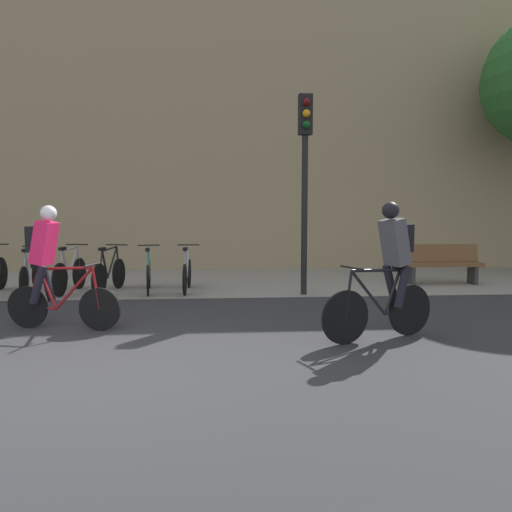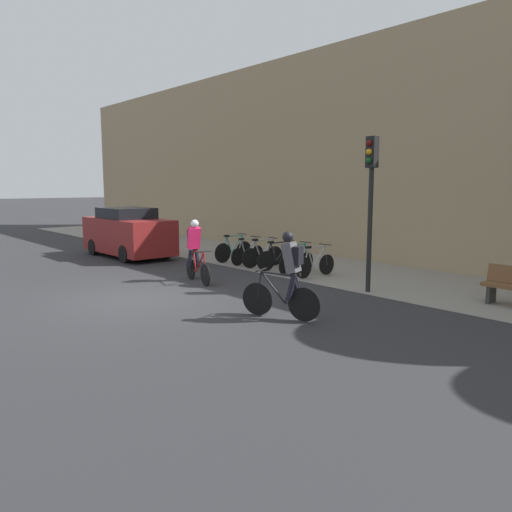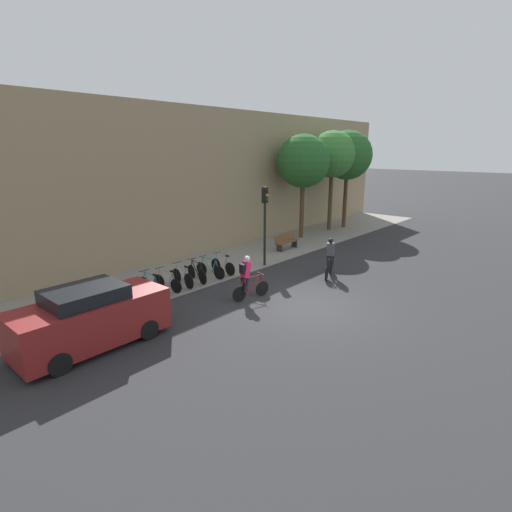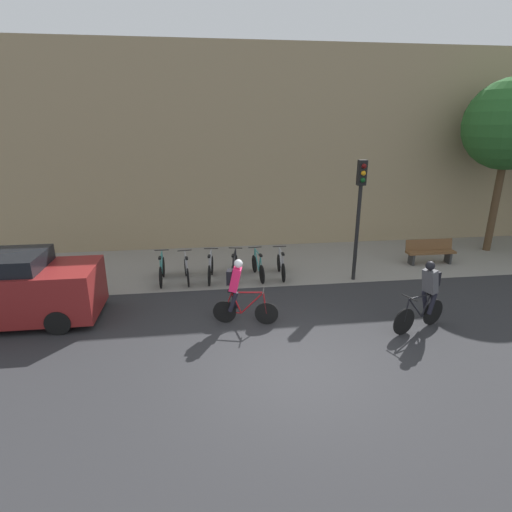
{
  "view_description": "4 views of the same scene",
  "coord_description": "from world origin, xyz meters",
  "views": [
    {
      "loc": [
        1.44,
        -4.88,
        1.7
      ],
      "look_at": [
        2.1,
        4.14,
        0.84
      ],
      "focal_mm": 35.0,
      "sensor_mm": 36.0,
      "label": 1
    },
    {
      "loc": [
        10.64,
        -5.49,
        2.68
      ],
      "look_at": [
        1.94,
        2.02,
        1.05
      ],
      "focal_mm": 35.0,
      "sensor_mm": 36.0,
      "label": 2
    },
    {
      "loc": [
        -11.53,
        -7.52,
        5.62
      ],
      "look_at": [
        1.0,
        3.51,
        1.12
      ],
      "focal_mm": 28.0,
      "sensor_mm": 36.0,
      "label": 3
    },
    {
      "loc": [
        -1.69,
        -6.99,
        4.94
      ],
      "look_at": [
        -0.41,
        2.86,
        1.61
      ],
      "focal_mm": 28.0,
      "sensor_mm": 36.0,
      "label": 4
    }
  ],
  "objects": [
    {
      "name": "traffic_light_pole",
      "position": [
        3.09,
        4.77,
        2.67
      ],
      "size": [
        0.26,
        0.3,
        3.87
      ],
      "color": "black",
      "rests_on": "ground"
    },
    {
      "name": "parked_bike_0",
      "position": [
        -3.15,
        5.36,
        0.41
      ],
      "size": [
        0.46,
        1.64,
        0.98
      ],
      "color": "black",
      "rests_on": "ground"
    },
    {
      "name": "parked_bike_3",
      "position": [
        -0.8,
        5.35,
        0.39
      ],
      "size": [
        0.48,
        1.6,
        0.95
      ],
      "color": "black",
      "rests_on": "ground"
    },
    {
      "name": "building_facade",
      "position": [
        0.0,
        9.3,
        3.89
      ],
      "size": [
        44.0,
        0.6,
        7.79
      ],
      "primitive_type": "cube",
      "color": "#9E8966",
      "rests_on": "ground"
    },
    {
      "name": "cyclist_pink",
      "position": [
        -0.95,
        2.25,
        0.95
      ],
      "size": [
        1.66,
        0.58,
        1.74
      ],
      "color": "black",
      "rests_on": "ground"
    },
    {
      "name": "street_tree_0",
      "position": [
        9.64,
        7.17,
        4.85
      ],
      "size": [
        3.31,
        3.31,
        6.52
      ],
      "color": "#4C3823",
      "rests_on": "ground"
    },
    {
      "name": "bench",
      "position": [
        6.42,
        5.95,
        0.47
      ],
      "size": [
        1.79,
        0.44,
        0.89
      ],
      "color": "brown",
      "rests_on": "ground"
    },
    {
      "name": "cyclist_grey",
      "position": [
        3.64,
        1.4,
        0.95
      ],
      "size": [
        1.63,
        0.71,
        1.78
      ],
      "color": "black",
      "rests_on": "ground"
    },
    {
      "name": "ground",
      "position": [
        0.0,
        0.0,
        0.0
      ],
      "size": [
        200.0,
        200.0,
        0.0
      ],
      "primitive_type": "plane",
      "color": "#2B2B2D"
    },
    {
      "name": "parked_bike_4",
      "position": [
        -0.02,
        5.35,
        0.38
      ],
      "size": [
        0.46,
        1.65,
        0.94
      ],
      "color": "black",
      "rests_on": "ground"
    },
    {
      "name": "parked_car",
      "position": [
        -6.7,
        3.1,
        0.9
      ],
      "size": [
        4.3,
        1.84,
        1.85
      ],
      "color": "maroon",
      "rests_on": "ground"
    },
    {
      "name": "parked_bike_5",
      "position": [
        0.77,
        5.35,
        0.38
      ],
      "size": [
        0.46,
        1.59,
        0.94
      ],
      "color": "black",
      "rests_on": "ground"
    },
    {
      "name": "parked_bike_1",
      "position": [
        -2.36,
        5.35,
        0.38
      ],
      "size": [
        0.46,
        1.57,
        0.93
      ],
      "color": "black",
      "rests_on": "ground"
    },
    {
      "name": "parked_bike_2",
      "position": [
        -1.58,
        5.36,
        0.4
      ],
      "size": [
        0.46,
        1.62,
        0.96
      ],
      "color": "black",
      "rests_on": "ground"
    },
    {
      "name": "kerb_strip",
      "position": [
        0.0,
        6.75,
        0.0
      ],
      "size": [
        44.0,
        4.5,
        0.01
      ],
      "primitive_type": "cube",
      "color": "gray",
      "rests_on": "ground"
    }
  ]
}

